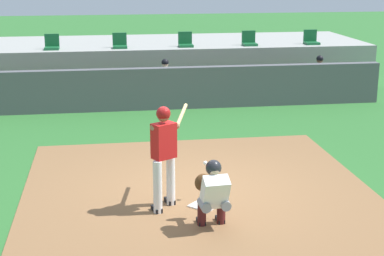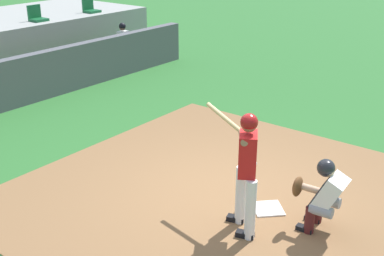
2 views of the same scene
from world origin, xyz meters
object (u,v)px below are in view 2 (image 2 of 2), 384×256
(batter_at_plate, at_px, (246,165))
(stadium_seat_4, at_px, (37,16))
(dugout_player_1, at_px, (126,43))
(catcher_crouched, at_px, (322,193))
(home_plate, at_px, (268,209))
(stadium_seat_5, at_px, (90,8))

(batter_at_plate, distance_m, stadium_seat_4, 10.90)
(dugout_player_1, bearing_deg, batter_at_plate, -125.22)
(catcher_crouched, bearing_deg, home_plate, 88.52)
(stadium_seat_4, bearing_deg, catcher_crouched, -106.53)
(batter_at_plate, relative_size, stadium_seat_4, 3.76)
(home_plate, height_order, catcher_crouched, catcher_crouched)
(catcher_crouched, relative_size, stadium_seat_4, 3.20)
(batter_at_plate, bearing_deg, catcher_crouched, -52.63)
(stadium_seat_4, xyz_separation_m, stadium_seat_5, (2.17, 0.00, 0.00))
(home_plate, relative_size, batter_at_plate, 0.24)
(stadium_seat_5, bearing_deg, stadium_seat_4, 180.00)
(batter_at_plate, xyz_separation_m, stadium_seat_5, (6.10, 10.16, 0.50))
(batter_at_plate, relative_size, catcher_crouched, 1.18)
(dugout_player_1, bearing_deg, stadium_seat_4, 131.47)
(stadium_seat_4, bearing_deg, home_plate, -107.71)
(home_plate, xyz_separation_m, stadium_seat_4, (3.25, 10.18, 1.51))
(catcher_crouched, distance_m, dugout_player_1, 10.32)
(catcher_crouched, xyz_separation_m, stadium_seat_5, (5.44, 11.03, 0.93))
(catcher_crouched, bearing_deg, stadium_seat_5, 63.75)
(dugout_player_1, bearing_deg, stadium_seat_5, 79.74)
(batter_at_plate, bearing_deg, home_plate, -1.78)
(batter_at_plate, distance_m, stadium_seat_5, 11.86)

